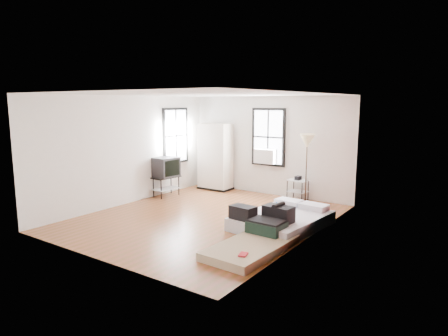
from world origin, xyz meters
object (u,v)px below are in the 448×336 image
Objects in this scene: wardrobe at (215,157)px; floor_lamp at (307,144)px; mattress_bare at (255,242)px; tv_stand at (166,168)px; side_table at (298,184)px; mattress_main at (281,219)px.

floor_lamp is at bearing -0.44° from wardrobe.
mattress_bare is at bearing -80.42° from floor_lamp.
tv_stand is at bearing -110.73° from wardrobe.
mattress_bare is 1.71× the size of tv_stand.
side_table is at bearing 164.67° from floor_lamp.
tv_stand is (-3.96, 0.72, 0.62)m from mattress_main.
side_table reaches higher than mattress_bare.
tv_stand is (-4.15, 2.14, 0.68)m from mattress_bare.
mattress_bare is 4.72m from tv_stand.
floor_lamp is (-0.43, 2.28, 1.38)m from mattress_main.
wardrobe is 1.68m from tv_stand.
side_table is (-0.69, 2.35, 0.28)m from mattress_main.
side_table reaches higher than mattress_main.
wardrobe is at bearing -178.51° from side_table.
mattress_bare is at bearing -76.86° from side_table.
side_table is at bearing 112.13° from mattress_main.
mattress_bare is 1.05× the size of floor_lamp.
side_table is (-0.88, 3.77, 0.33)m from mattress_bare.
wardrobe reaches higher than side_table.
wardrobe is 1.81× the size of tv_stand.
wardrobe is at bearing 75.70° from tv_stand.
wardrobe is 1.11× the size of floor_lamp.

